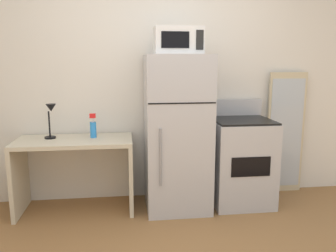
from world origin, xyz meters
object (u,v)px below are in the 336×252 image
desk (75,161)px  desk_lamp (51,115)px  refrigerator (177,133)px  leaning_mirror (285,133)px  microwave (178,41)px  oven_range (241,161)px  spray_bottle (93,128)px

desk → desk_lamp: desk_lamp is taller
refrigerator → leaning_mirror: 1.34m
microwave → refrigerator: bearing=90.3°
microwave → oven_range: bearing=3.5°
oven_range → leaning_mirror: (0.61, 0.26, 0.23)m
desk → oven_range: size_ratio=1.05×
spray_bottle → leaning_mirror: (2.16, 0.17, -0.15)m
leaning_mirror → desk: bearing=-174.3°
refrigerator → leaning_mirror: size_ratio=1.13×
microwave → oven_range: 1.43m
spray_bottle → leaning_mirror: leaning_mirror is taller
microwave → leaning_mirror: microwave is taller
desk → microwave: (1.04, -0.06, 1.19)m
desk → leaning_mirror: size_ratio=0.83×
desk → leaning_mirror: 2.37m
desk → leaning_mirror: leaning_mirror is taller
refrigerator → microwave: bearing=-89.7°
refrigerator → desk: bearing=177.7°
refrigerator → leaning_mirror: bearing=11.9°
desk → leaning_mirror: (2.35, 0.24, 0.18)m
refrigerator → oven_range: refrigerator is taller
desk → refrigerator: refrigerator is taller
spray_bottle → microwave: microwave is taller
oven_range → desk_lamp: bearing=177.7°
desk_lamp → oven_range: desk_lamp is taller
spray_bottle → refrigerator: refrigerator is taller
oven_range → microwave: bearing=-176.5°
desk_lamp → microwave: (1.26, -0.12, 0.73)m
microwave → desk: bearing=176.6°
microwave → spray_bottle: bearing=171.8°
desk_lamp → refrigerator: 1.28m
desk → spray_bottle: size_ratio=4.64×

